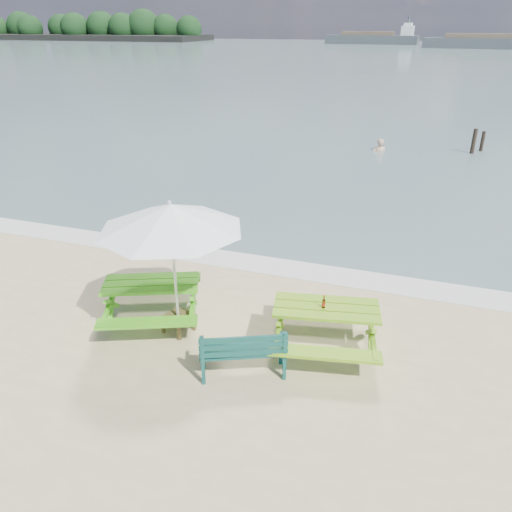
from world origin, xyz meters
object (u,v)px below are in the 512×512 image
(side_table, at_px, (179,323))
(beer_bottle, at_px, (324,304))
(picnic_table_left, at_px, (153,303))
(picnic_table_right, at_px, (325,329))
(park_bench, at_px, (243,360))
(swimmer, at_px, (378,158))
(patio_umbrella, at_px, (170,217))

(side_table, distance_m, beer_bottle, 2.75)
(picnic_table_left, xyz_separation_m, picnic_table_right, (3.28, 0.18, 0.01))
(picnic_table_left, height_order, side_table, picnic_table_left)
(park_bench, bearing_deg, picnic_table_left, 156.90)
(picnic_table_right, bearing_deg, swimmer, 92.91)
(picnic_table_left, relative_size, beer_bottle, 10.55)
(picnic_table_right, xyz_separation_m, patio_umbrella, (-2.67, -0.35, 1.86))
(side_table, height_order, beer_bottle, beer_bottle)
(side_table, bearing_deg, swimmer, 83.26)
(picnic_table_left, relative_size, park_bench, 1.71)
(picnic_table_right, height_order, swimmer, picnic_table_right)
(beer_bottle, bearing_deg, picnic_table_right, 50.63)
(side_table, relative_size, swimmer, 0.36)
(picnic_table_right, relative_size, park_bench, 1.58)
(picnic_table_left, bearing_deg, patio_umbrella, -15.45)
(park_bench, height_order, swimmer, park_bench)
(picnic_table_left, relative_size, patio_umbrella, 0.79)
(picnic_table_right, height_order, side_table, picnic_table_right)
(picnic_table_left, distance_m, side_table, 0.68)
(side_table, distance_m, swimmer, 16.00)
(picnic_table_left, bearing_deg, picnic_table_right, 3.22)
(patio_umbrella, bearing_deg, beer_bottle, 6.56)
(park_bench, height_order, side_table, park_bench)
(picnic_table_left, distance_m, patio_umbrella, 1.98)
(picnic_table_right, bearing_deg, side_table, -172.42)
(beer_bottle, height_order, swimmer, beer_bottle)
(side_table, xyz_separation_m, swimmer, (1.88, 15.88, -0.52))
(picnic_table_left, xyz_separation_m, beer_bottle, (3.24, 0.13, 0.53))
(picnic_table_right, distance_m, swimmer, 15.56)
(patio_umbrella, bearing_deg, park_bench, -25.90)
(picnic_table_right, height_order, patio_umbrella, patio_umbrella)
(side_table, xyz_separation_m, patio_umbrella, (0.00, 0.00, 2.10))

